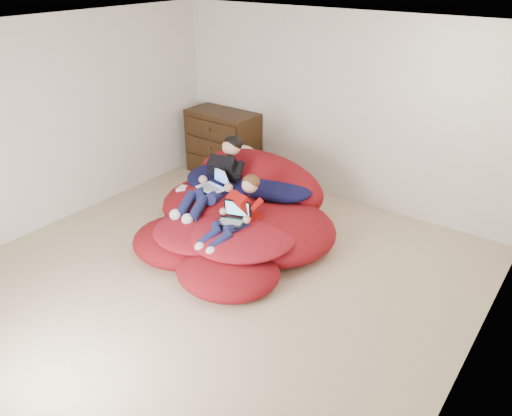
# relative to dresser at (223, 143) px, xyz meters

# --- Properties ---
(room_shell) EXTENTS (5.10, 5.10, 2.77)m
(room_shell) POSITION_rel_dresser_xyz_m (1.76, -2.21, -0.27)
(room_shell) COLOR tan
(room_shell) RESTS_ON ground
(dresser) EXTENTS (1.11, 0.63, 0.99)m
(dresser) POSITION_rel_dresser_xyz_m (0.00, 0.00, 0.00)
(dresser) COLOR black
(dresser) RESTS_ON ground
(beanbag_pile) EXTENTS (2.38, 2.46, 0.89)m
(beanbag_pile) POSITION_rel_dresser_xyz_m (1.37, -1.37, -0.23)
(beanbag_pile) COLOR maroon
(beanbag_pile) RESTS_ON ground
(cream_pillow) EXTENTS (0.45, 0.29, 0.29)m
(cream_pillow) POSITION_rel_dresser_xyz_m (0.78, -0.50, 0.13)
(cream_pillow) COLOR beige
(cream_pillow) RESTS_ON beanbag_pile
(older_boy) EXTENTS (0.43, 1.15, 0.77)m
(older_boy) POSITION_rel_dresser_xyz_m (1.06, -1.37, 0.21)
(older_boy) COLOR black
(older_boy) RESTS_ON beanbag_pile
(younger_boy) EXTENTS (0.34, 0.95, 0.61)m
(younger_boy) POSITION_rel_dresser_xyz_m (1.69, -1.79, 0.10)
(younger_boy) COLOR #A6110E
(younger_boy) RESTS_ON beanbag_pile
(laptop_white) EXTENTS (0.36, 0.37, 0.23)m
(laptop_white) POSITION_rel_dresser_xyz_m (1.06, -1.44, 0.14)
(laptop_white) COLOR white
(laptop_white) RESTS_ON older_boy
(laptop_black) EXTENTS (0.35, 0.34, 0.22)m
(laptop_black) POSITION_rel_dresser_xyz_m (1.69, -1.86, 0.06)
(laptop_black) COLOR black
(laptop_black) RESTS_ON younger_boy
(power_adapter) EXTENTS (0.19, 0.19, 0.06)m
(power_adapter) POSITION_rel_dresser_xyz_m (0.58, -1.48, -0.07)
(power_adapter) COLOR white
(power_adapter) RESTS_ON beanbag_pile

